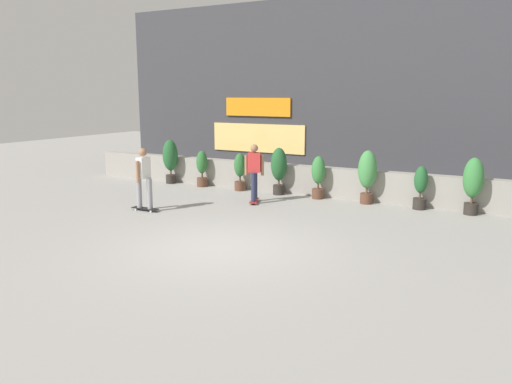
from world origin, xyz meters
TOP-DOWN VIEW (x-y plane):
  - ground_plane at (0.00, 0.00)m, footprint 48.00×48.00m
  - planter_wall at (0.00, 6.00)m, footprint 18.00×0.40m
  - building_backdrop at (-0.01, 10.00)m, footprint 20.00×2.08m
  - potted_plant_0 at (-5.63, 5.55)m, footprint 0.53×0.53m
  - potted_plant_1 at (-4.30, 5.55)m, footprint 0.38×0.38m
  - potted_plant_2 at (-2.81, 5.55)m, footprint 0.38×0.38m
  - potted_plant_3 at (-1.40, 5.55)m, footprint 0.50×0.50m
  - potted_plant_4 at (-0.09, 5.55)m, footprint 0.41×0.41m
  - potted_plant_5 at (1.41, 5.55)m, footprint 0.53×0.53m
  - potted_plant_6 at (2.89, 5.55)m, footprint 0.36×0.36m
  - potted_plant_7 at (4.20, 5.55)m, footprint 0.51×0.51m
  - skater_foreground at (-3.57, 1.78)m, footprint 0.80×0.56m
  - skater_far_right at (-1.48, 4.11)m, footprint 0.53×0.82m

SIDE VIEW (x-z plane):
  - ground_plane at x=0.00m, z-range 0.00..0.00m
  - planter_wall at x=0.00m, z-range 0.00..0.90m
  - potted_plant_6 at x=2.89m, z-range 0.03..1.22m
  - potted_plant_2 at x=-2.81m, z-range 0.04..1.26m
  - potted_plant_1 at x=-4.30m, z-range 0.04..1.27m
  - potted_plant_4 at x=-0.09m, z-range 0.07..1.35m
  - potted_plant_3 at x=-1.40m, z-range 0.12..1.58m
  - potted_plant_7 at x=4.20m, z-range 0.12..1.62m
  - potted_plant_0 at x=-5.63m, z-range 0.13..1.66m
  - potted_plant_5 at x=1.41m, z-range 0.13..1.67m
  - skater_foreground at x=-3.57m, z-range 0.09..1.79m
  - skater_far_right at x=-1.48m, z-range 0.09..1.79m
  - building_backdrop at x=-0.01m, z-range 0.00..6.50m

